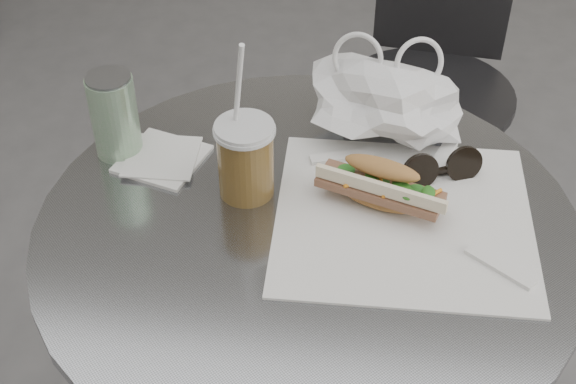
# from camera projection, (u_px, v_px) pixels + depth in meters

# --- Properties ---
(cafe_table) EXTENTS (0.76, 0.76, 0.74)m
(cafe_table) POSITION_uv_depth(u_px,v_px,m) (305.00, 348.00, 1.29)
(cafe_table) COLOR slate
(cafe_table) RESTS_ON ground
(chair_far) EXTENTS (0.39, 0.41, 0.75)m
(chair_far) POSITION_uv_depth(u_px,v_px,m) (424.00, 131.00, 1.95)
(chair_far) COLOR #29292B
(chair_far) RESTS_ON ground
(sandwich_paper) EXTENTS (0.37, 0.35, 0.00)m
(sandwich_paper) POSITION_uv_depth(u_px,v_px,m) (403.00, 218.00, 1.11)
(sandwich_paper) COLOR white
(sandwich_paper) RESTS_ON cafe_table
(banh_mi) EXTENTS (0.23, 0.14, 0.07)m
(banh_mi) POSITION_uv_depth(u_px,v_px,m) (380.00, 185.00, 1.11)
(banh_mi) COLOR #A76E3F
(banh_mi) RESTS_ON sandwich_paper
(iced_coffee) EXTENTS (0.09, 0.09, 0.25)m
(iced_coffee) POSITION_uv_depth(u_px,v_px,m) (245.00, 158.00, 1.12)
(iced_coffee) COLOR brown
(iced_coffee) RESTS_ON cafe_table
(sunglasses) EXTENTS (0.12, 0.07, 0.06)m
(sunglasses) POSITION_uv_depth(u_px,v_px,m) (441.00, 169.00, 1.16)
(sunglasses) COLOR black
(sunglasses) RESTS_ON cafe_table
(plastic_bag) EXTENTS (0.25, 0.20, 0.11)m
(plastic_bag) POSITION_uv_depth(u_px,v_px,m) (384.00, 102.00, 1.23)
(plastic_bag) COLOR white
(plastic_bag) RESTS_ON cafe_table
(napkin_stack) EXTENTS (0.14, 0.14, 0.01)m
(napkin_stack) POSITION_uv_depth(u_px,v_px,m) (162.00, 158.00, 1.21)
(napkin_stack) COLOR white
(napkin_stack) RESTS_ON cafe_table
(drink_can) EXTENTS (0.07, 0.07, 0.13)m
(drink_can) POSITION_uv_depth(u_px,v_px,m) (114.00, 115.00, 1.19)
(drink_can) COLOR #5EA261
(drink_can) RESTS_ON cafe_table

